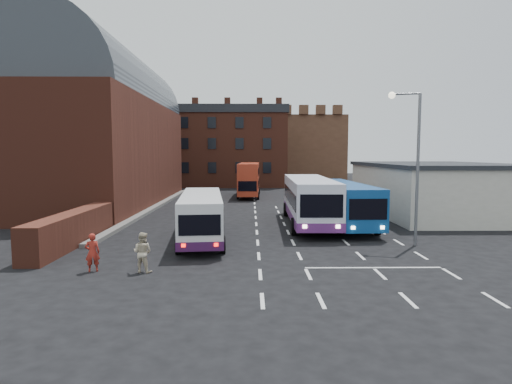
{
  "coord_description": "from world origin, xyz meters",
  "views": [
    {
      "loc": [
        -0.39,
        -21.38,
        5.0
      ],
      "look_at": [
        0.0,
        10.0,
        2.2
      ],
      "focal_mm": 30.0,
      "sensor_mm": 36.0,
      "label": 1
    }
  ],
  "objects_px": {
    "street_lamp": "(412,153)",
    "bus_blue": "(343,201)",
    "pedestrian_beige": "(143,252)",
    "bus_white_outbound": "(201,213)",
    "pedestrian_red": "(92,252)",
    "bus_red_double": "(249,179)",
    "bus_white_inbound": "(309,198)"
  },
  "relations": [
    {
      "from": "street_lamp",
      "to": "bus_blue",
      "type": "bearing_deg",
      "value": 110.06
    },
    {
      "from": "street_lamp",
      "to": "pedestrian_beige",
      "type": "distance_m",
      "value": 14.85
    },
    {
      "from": "bus_white_outbound",
      "to": "pedestrian_red",
      "type": "relative_size",
      "value": 6.04
    },
    {
      "from": "pedestrian_red",
      "to": "pedestrian_beige",
      "type": "bearing_deg",
      "value": 156.98
    },
    {
      "from": "bus_red_double",
      "to": "pedestrian_red",
      "type": "height_order",
      "value": "bus_red_double"
    },
    {
      "from": "bus_blue",
      "to": "pedestrian_beige",
      "type": "distance_m",
      "value": 15.92
    },
    {
      "from": "street_lamp",
      "to": "pedestrian_red",
      "type": "height_order",
      "value": "street_lamp"
    },
    {
      "from": "bus_white_inbound",
      "to": "bus_blue",
      "type": "distance_m",
      "value": 2.34
    },
    {
      "from": "bus_white_inbound",
      "to": "bus_blue",
      "type": "height_order",
      "value": "bus_white_inbound"
    },
    {
      "from": "street_lamp",
      "to": "pedestrian_red",
      "type": "relative_size",
      "value": 5.04
    },
    {
      "from": "bus_white_outbound",
      "to": "street_lamp",
      "type": "relative_size",
      "value": 1.2
    },
    {
      "from": "bus_red_double",
      "to": "bus_white_outbound",
      "type": "bearing_deg",
      "value": 85.78
    },
    {
      "from": "bus_blue",
      "to": "pedestrian_beige",
      "type": "relative_size",
      "value": 6.43
    },
    {
      "from": "bus_red_double",
      "to": "pedestrian_red",
      "type": "relative_size",
      "value": 5.97
    },
    {
      "from": "bus_red_double",
      "to": "street_lamp",
      "type": "relative_size",
      "value": 1.18
    },
    {
      "from": "bus_white_outbound",
      "to": "bus_white_inbound",
      "type": "distance_m",
      "value": 8.68
    },
    {
      "from": "pedestrian_red",
      "to": "bus_white_outbound",
      "type": "bearing_deg",
      "value": -140.13
    },
    {
      "from": "bus_red_double",
      "to": "pedestrian_red",
      "type": "xyz_separation_m",
      "value": [
        -6.54,
        -31.92,
        -1.26
      ]
    },
    {
      "from": "bus_white_outbound",
      "to": "bus_blue",
      "type": "distance_m",
      "value": 10.39
    },
    {
      "from": "bus_white_inbound",
      "to": "street_lamp",
      "type": "relative_size",
      "value": 1.46
    },
    {
      "from": "bus_white_inbound",
      "to": "street_lamp",
      "type": "height_order",
      "value": "street_lamp"
    },
    {
      "from": "bus_white_outbound",
      "to": "pedestrian_red",
      "type": "bearing_deg",
      "value": -125.71
    },
    {
      "from": "bus_white_outbound",
      "to": "bus_white_inbound",
      "type": "relative_size",
      "value": 0.82
    },
    {
      "from": "pedestrian_beige",
      "to": "pedestrian_red",
      "type": "bearing_deg",
      "value": 11.81
    },
    {
      "from": "bus_white_outbound",
      "to": "pedestrian_red",
      "type": "distance_m",
      "value": 7.75
    },
    {
      "from": "pedestrian_red",
      "to": "pedestrian_beige",
      "type": "xyz_separation_m",
      "value": [
        2.15,
        -0.11,
        0.03
      ]
    },
    {
      "from": "bus_blue",
      "to": "pedestrian_red",
      "type": "distance_m",
      "value": 17.4
    },
    {
      "from": "bus_white_outbound",
      "to": "bus_white_inbound",
      "type": "xyz_separation_m",
      "value": [
        6.96,
        5.18,
        0.37
      ]
    },
    {
      "from": "pedestrian_red",
      "to": "bus_red_double",
      "type": "bearing_deg",
      "value": -121.57
    },
    {
      "from": "street_lamp",
      "to": "pedestrian_beige",
      "type": "bearing_deg",
      "value": -158.84
    },
    {
      "from": "pedestrian_red",
      "to": "pedestrian_beige",
      "type": "relative_size",
      "value": 0.96
    },
    {
      "from": "bus_red_double",
      "to": "bus_white_inbound",
      "type": "bearing_deg",
      "value": 103.88
    }
  ]
}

